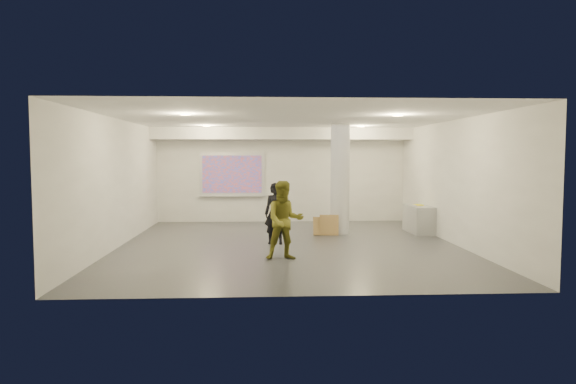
{
  "coord_description": "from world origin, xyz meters",
  "views": [
    {
      "loc": [
        -0.64,
        -12.15,
        2.13
      ],
      "look_at": [
        0.0,
        0.4,
        1.25
      ],
      "focal_mm": 32.0,
      "sensor_mm": 36.0,
      "label": 1
    }
  ],
  "objects": [
    {
      "name": "projection_screen",
      "position": [
        -1.6,
        4.45,
        1.53
      ],
      "size": [
        2.1,
        0.13,
        1.42
      ],
      "color": "silver",
      "rests_on": "wall_back"
    },
    {
      "name": "postit_pad",
      "position": [
        3.71,
        1.85,
        0.77
      ],
      "size": [
        0.24,
        0.29,
        0.03
      ],
      "primitive_type": "cube",
      "rotation": [
        0.0,
        0.0,
        0.19
      ],
      "color": "#FFF212",
      "rests_on": "credenza"
    },
    {
      "name": "soffit_band",
      "position": [
        0.0,
        3.95,
        2.82
      ],
      "size": [
        8.0,
        1.1,
        0.36
      ],
      "primitive_type": "cube",
      "color": "white",
      "rests_on": "ceiling"
    },
    {
      "name": "man",
      "position": [
        -0.18,
        -1.69,
        0.81
      ],
      "size": [
        0.85,
        0.69,
        1.62
      ],
      "primitive_type": "imported",
      "rotation": [
        0.0,
        0.0,
        0.1
      ],
      "color": "olive",
      "rests_on": "floor"
    },
    {
      "name": "floor",
      "position": [
        0.0,
        0.0,
        0.0
      ],
      "size": [
        8.0,
        9.0,
        0.01
      ],
      "primitive_type": "cube",
      "color": "#383B40",
      "rests_on": "ground"
    },
    {
      "name": "papers_stack",
      "position": [
        3.69,
        1.91,
        0.77
      ],
      "size": [
        0.29,
        0.34,
        0.02
      ],
      "primitive_type": "cube",
      "rotation": [
        0.0,
        0.0,
        -0.2
      ],
      "color": "silver",
      "rests_on": "credenza"
    },
    {
      "name": "downlight_sw",
      "position": [
        -2.2,
        -1.5,
        2.98
      ],
      "size": [
        0.22,
        0.22,
        0.02
      ],
      "primitive_type": "cylinder",
      "color": "#FFD292",
      "rests_on": "ceiling"
    },
    {
      "name": "cardboard_front",
      "position": [
        0.96,
        1.54,
        0.25
      ],
      "size": [
        0.45,
        0.18,
        0.49
      ],
      "primitive_type": "cube",
      "rotation": [
        -0.27,
        0.0,
        -0.02
      ],
      "color": "#9F7B43",
      "rests_on": "floor"
    },
    {
      "name": "woman",
      "position": [
        -0.31,
        0.21,
        0.74
      ],
      "size": [
        0.58,
        0.41,
        1.48
      ],
      "primitive_type": "imported",
      "rotation": [
        0.0,
        0.0,
        -0.11
      ],
      "color": "black",
      "rests_on": "floor"
    },
    {
      "name": "column",
      "position": [
        1.5,
        1.8,
        1.5
      ],
      "size": [
        0.52,
        0.52,
        3.0
      ],
      "primitive_type": "cylinder",
      "color": "silver",
      "rests_on": "floor"
    },
    {
      "name": "wall_right",
      "position": [
        4.0,
        0.0,
        1.5
      ],
      "size": [
        0.01,
        9.0,
        3.0
      ],
      "primitive_type": "cube",
      "color": "silver",
      "rests_on": "floor"
    },
    {
      "name": "downlight_nw",
      "position": [
        -2.2,
        2.5,
        2.98
      ],
      "size": [
        0.22,
        0.22,
        0.02
      ],
      "primitive_type": "cylinder",
      "color": "#FFD292",
      "rests_on": "ceiling"
    },
    {
      "name": "ceiling",
      "position": [
        0.0,
        0.0,
        3.0
      ],
      "size": [
        8.0,
        9.0,
        0.01
      ],
      "primitive_type": "cube",
      "color": "white",
      "rests_on": "floor"
    },
    {
      "name": "cardboard_back",
      "position": [
        1.16,
        1.46,
        0.28
      ],
      "size": [
        0.52,
        0.2,
        0.56
      ],
      "primitive_type": "cube",
      "rotation": [
        -0.16,
        0.0,
        -0.13
      ],
      "color": "#9F7B43",
      "rests_on": "floor"
    },
    {
      "name": "credenza",
      "position": [
        3.72,
        1.82,
        0.38
      ],
      "size": [
        0.57,
        1.32,
        0.76
      ],
      "primitive_type": "cube",
      "rotation": [
        0.0,
        0.0,
        0.02
      ],
      "color": "#979A9C",
      "rests_on": "floor"
    },
    {
      "name": "downlight_ne",
      "position": [
        2.2,
        2.5,
        2.98
      ],
      "size": [
        0.22,
        0.22,
        0.02
      ],
      "primitive_type": "cylinder",
      "color": "#FFD292",
      "rests_on": "ceiling"
    },
    {
      "name": "wall_back",
      "position": [
        0.0,
        4.5,
        1.5
      ],
      "size": [
        8.0,
        0.01,
        3.0
      ],
      "primitive_type": "cube",
      "color": "silver",
      "rests_on": "floor"
    },
    {
      "name": "wall_left",
      "position": [
        -4.0,
        0.0,
        1.5
      ],
      "size": [
        0.01,
        9.0,
        3.0
      ],
      "primitive_type": "cube",
      "color": "silver",
      "rests_on": "floor"
    },
    {
      "name": "downlight_se",
      "position": [
        2.2,
        -1.5,
        2.98
      ],
      "size": [
        0.22,
        0.22,
        0.02
      ],
      "primitive_type": "cylinder",
      "color": "#FFD292",
      "rests_on": "ceiling"
    },
    {
      "name": "wall_front",
      "position": [
        0.0,
        -4.5,
        1.5
      ],
      "size": [
        8.0,
        0.01,
        3.0
      ],
      "primitive_type": "cube",
      "color": "silver",
      "rests_on": "floor"
    }
  ]
}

